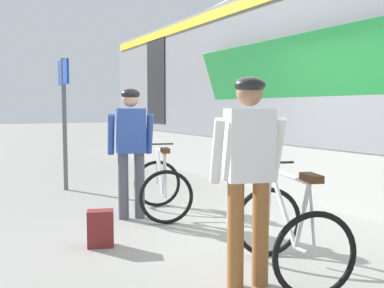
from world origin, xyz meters
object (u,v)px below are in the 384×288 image
object	(u,v)px
bicycle_near_white	(161,187)
bicycle_far_silver	(289,232)
backpack_on_platform	(101,228)
platform_sign_post	(64,102)
cyclist_far_in_white	(249,163)
cyclist_near_in_blue	(131,142)
water_bottle_near_the_bikes	(230,215)

from	to	relation	value
bicycle_near_white	bicycle_far_silver	distance (m)	2.58
backpack_on_platform	platform_sign_post	world-z (taller)	platform_sign_post
cyclist_far_in_white	cyclist_near_in_blue	bearing A→B (deg)	90.72
bicycle_near_white	platform_sign_post	world-z (taller)	platform_sign_post
bicycle_near_white	platform_sign_post	size ratio (longest dim) A/B	0.52
bicycle_far_silver	backpack_on_platform	xyz separation A→B (m)	(-1.23, 1.62, -0.20)
bicycle_far_silver	backpack_on_platform	world-z (taller)	bicycle_far_silver
bicycle_near_white	backpack_on_platform	distance (m)	1.53
bicycle_far_silver	water_bottle_near_the_bikes	size ratio (longest dim) A/B	5.25
water_bottle_near_the_bikes	platform_sign_post	size ratio (longest dim) A/B	0.10
cyclist_near_in_blue	bicycle_far_silver	bearing A→B (deg)	-79.29
platform_sign_post	water_bottle_near_the_bikes	bearing A→B (deg)	-69.05
cyclist_near_in_blue	bicycle_far_silver	distance (m)	2.72
cyclist_near_in_blue	bicycle_near_white	distance (m)	0.79
backpack_on_platform	platform_sign_post	size ratio (longest dim) A/B	0.17
bicycle_far_silver	cyclist_far_in_white	bearing A→B (deg)	-178.96
bicycle_far_silver	water_bottle_near_the_bikes	xyz separation A→B (m)	(0.52, 1.71, -0.28)
cyclist_far_in_white	bicycle_far_silver	bearing A→B (deg)	1.04
bicycle_near_white	water_bottle_near_the_bikes	distance (m)	1.08
bicycle_near_white	cyclist_far_in_white	bearing A→B (deg)	-98.98
cyclist_near_in_blue	backpack_on_platform	world-z (taller)	cyclist_near_in_blue
bicycle_near_white	water_bottle_near_the_bikes	xyz separation A→B (m)	(0.57, -0.87, -0.28)
bicycle_near_white	water_bottle_near_the_bikes	bearing A→B (deg)	-56.74
cyclist_far_in_white	bicycle_far_silver	distance (m)	0.80
bicycle_near_white	platform_sign_post	distance (m)	2.93
cyclist_near_in_blue	bicycle_near_white	world-z (taller)	cyclist_near_in_blue
cyclist_near_in_blue	water_bottle_near_the_bikes	size ratio (longest dim) A/B	7.47
backpack_on_platform	water_bottle_near_the_bikes	size ratio (longest dim) A/B	1.70
cyclist_far_in_white	backpack_on_platform	world-z (taller)	cyclist_far_in_white
bicycle_far_silver	water_bottle_near_the_bikes	world-z (taller)	bicycle_far_silver
cyclist_near_in_blue	bicycle_near_white	xyz separation A→B (m)	(0.44, -0.02, -0.65)
cyclist_far_in_white	backpack_on_platform	distance (m)	1.99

